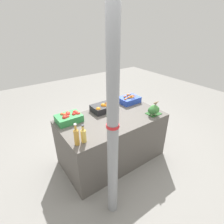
% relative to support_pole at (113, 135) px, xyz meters
% --- Properties ---
extents(ground_plane, '(10.00, 10.00, 0.00)m').
position_rel_support_pole_xyz_m(ground_plane, '(0.55, 0.78, -1.15)').
color(ground_plane, gray).
extents(market_table, '(1.66, 0.92, 0.82)m').
position_rel_support_pole_xyz_m(market_table, '(0.55, 0.78, -0.74)').
color(market_table, '#56514C').
rests_on(market_table, ground_plane).
extents(support_pole, '(0.13, 0.13, 2.30)m').
position_rel_support_pole_xyz_m(support_pole, '(0.00, 0.00, 0.00)').
color(support_pole, gray).
rests_on(support_pole, ground_plane).
extents(apple_crate, '(0.37, 0.27, 0.15)m').
position_rel_support_pole_xyz_m(apple_crate, '(-0.04, 1.07, -0.27)').
color(apple_crate, '#2D8442').
rests_on(apple_crate, market_table).
extents(orange_crate, '(0.37, 0.27, 0.15)m').
position_rel_support_pole_xyz_m(orange_crate, '(0.57, 1.06, -0.27)').
color(orange_crate, black).
rests_on(orange_crate, market_table).
extents(carrot_crate, '(0.37, 0.27, 0.15)m').
position_rel_support_pole_xyz_m(carrot_crate, '(1.15, 1.07, -0.28)').
color(carrot_crate, '#2847B7').
rests_on(carrot_crate, market_table).
extents(broccoli_pile, '(0.25, 0.20, 0.17)m').
position_rel_support_pole_xyz_m(broccoli_pile, '(1.14, 0.46, -0.25)').
color(broccoli_pile, '#2D602D').
rests_on(broccoli_pile, market_table).
extents(juice_bottle_amber, '(0.06, 0.06, 0.30)m').
position_rel_support_pole_xyz_m(juice_bottle_amber, '(-0.19, 0.49, -0.21)').
color(juice_bottle_amber, gold).
rests_on(juice_bottle_amber, market_table).
extents(juice_bottle_golden, '(0.07, 0.07, 0.25)m').
position_rel_support_pole_xyz_m(juice_bottle_golden, '(-0.10, 0.49, -0.23)').
color(juice_bottle_golden, gold).
rests_on(juice_bottle_golden, market_table).
extents(sparrow_bird, '(0.14, 0.05, 0.05)m').
position_rel_support_pole_xyz_m(sparrow_bird, '(1.18, 0.47, -0.13)').
color(sparrow_bird, '#4C3D2D').
rests_on(sparrow_bird, broccoli_pile).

